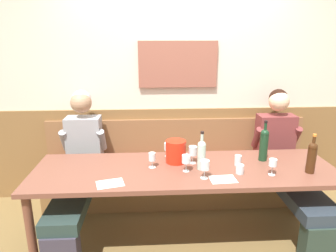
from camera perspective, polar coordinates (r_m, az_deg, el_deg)
ground_plane at (r=2.98m, az=3.31°, el=-22.01°), size 6.80×6.80×0.02m
room_wall_back at (r=3.44m, az=1.61°, el=9.11°), size 6.80×0.12×2.80m
wood_wainscot_panel at (r=3.61m, az=1.57°, el=-4.91°), size 6.80×0.03×1.05m
wall_bench at (r=3.52m, az=1.83°, el=-9.89°), size 2.96×0.42×0.94m
dining_table at (r=2.73m, az=3.24°, el=-9.25°), size 2.66×0.79×0.73m
person_right_seat at (r=3.12m, az=-16.50°, el=-6.56°), size 0.47×1.27×1.31m
person_left_seat at (r=3.33m, az=21.50°, el=-5.96°), size 0.51×1.27×1.30m
ice_bucket at (r=2.78m, az=1.48°, el=-4.82°), size 0.19×0.19×0.21m
wine_bottle_green_tall at (r=2.93m, az=17.62°, el=-3.18°), size 0.08×0.08×0.38m
wine_bottle_clear_water at (r=2.82m, az=25.46°, el=-5.18°), size 0.07×0.07×0.34m
wine_bottle_amber_mid at (r=2.63m, az=6.34°, el=-5.20°), size 0.07×0.07×0.34m
wine_glass_right_end at (r=2.76m, az=4.70°, el=-4.75°), size 0.08×0.08×0.16m
wine_glass_center_front at (r=2.59m, az=3.56°, el=-6.38°), size 0.08×0.08×0.15m
wine_glass_mid_right at (r=2.67m, az=19.14°, el=-6.69°), size 0.07×0.07×0.14m
wine_glass_near_bucket at (r=2.48m, az=6.92°, el=-7.47°), size 0.08×0.08×0.16m
wine_glass_mid_left at (r=2.91m, az=0.02°, el=-4.03°), size 0.08×0.08×0.14m
wine_glass_by_bottle at (r=2.67m, az=-3.01°, el=-5.92°), size 0.06×0.06×0.14m
water_tumbler_center at (r=2.64m, az=13.39°, el=-7.90°), size 0.07×0.07×0.08m
water_tumbler_left at (r=2.80m, az=13.04°, el=-6.35°), size 0.06×0.06×0.10m
tasting_sheet_left_guest at (r=2.46m, az=-10.85°, el=-10.60°), size 0.24×0.20×0.00m
tasting_sheet_right_guest at (r=2.53m, az=10.31°, el=-9.85°), size 0.22×0.16×0.00m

